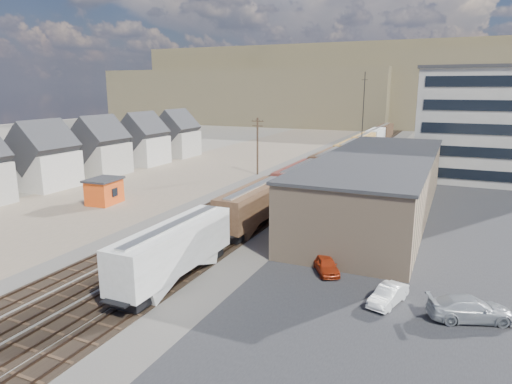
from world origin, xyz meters
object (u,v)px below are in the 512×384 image
at_px(parked_car_red, 326,265).
at_px(freight_train, 339,156).
at_px(parked_car_white, 388,295).
at_px(parked_car_silver, 470,309).
at_px(maintenance_shed, 104,191).
at_px(utility_pole_north, 258,145).
at_px(parked_car_blue, 477,169).

bearing_deg(parked_car_red, freight_train, 72.37).
xyz_separation_m(parked_car_white, parked_car_silver, (5.31, -0.14, 0.12)).
distance_m(freight_train, parked_car_white, 52.93).
bearing_deg(freight_train, maintenance_shed, -121.94).
relative_size(utility_pole_north, maintenance_shed, 2.00).
xyz_separation_m(maintenance_shed, parked_car_white, (38.71, -14.21, -1.08)).
xyz_separation_m(freight_train, parked_car_silver, (21.49, -50.49, -2.00)).
bearing_deg(utility_pole_north, parked_car_blue, 25.45).
bearing_deg(parked_car_red, parked_car_silver, -49.89).
height_order(maintenance_shed, parked_car_red, maintenance_shed).
relative_size(parked_car_white, parked_car_silver, 0.75).
bearing_deg(parked_car_silver, parked_car_red, 50.25).
distance_m(parked_car_white, parked_car_silver, 5.31).
bearing_deg(parked_car_white, parked_car_blue, 99.25).
distance_m(maintenance_shed, parked_car_blue, 63.40).
height_order(parked_car_red, parked_car_white, parked_car_red).
xyz_separation_m(parked_car_white, parked_car_blue, (7.01, 58.11, 0.16)).
distance_m(freight_train, parked_car_silver, 54.91).
bearing_deg(parked_car_blue, utility_pole_north, -176.42).
bearing_deg(utility_pole_north, parked_car_red, -58.62).
distance_m(freight_train, parked_car_blue, 24.53).
height_order(freight_train, parked_car_red, freight_train).
distance_m(freight_train, parked_car_red, 47.86).
height_order(utility_pole_north, maintenance_shed, utility_pole_north).
bearing_deg(freight_train, utility_pole_north, -143.43).
bearing_deg(parked_car_blue, freight_train, 176.65).
relative_size(utility_pole_north, parked_car_white, 2.44).
relative_size(parked_car_red, parked_car_silver, 0.73).
relative_size(freight_train, parked_car_red, 29.71).
bearing_deg(parked_car_blue, maintenance_shed, -158.03).
xyz_separation_m(freight_train, parked_car_white, (16.18, -50.35, -2.12)).
distance_m(utility_pole_north, parked_car_white, 50.32).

